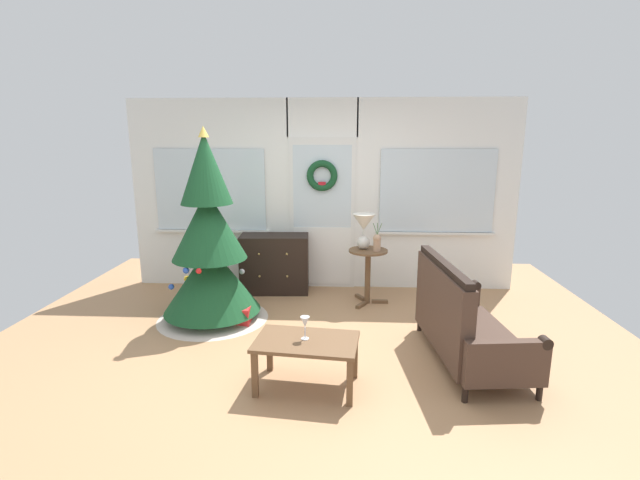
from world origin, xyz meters
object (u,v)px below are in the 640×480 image
Objects in this scene: dresser_cabinet at (275,264)px; gift_box at (241,316)px; flower_vase at (377,242)px; christmas_tree at (210,252)px; wine_glass at (305,323)px; coffee_table at (307,347)px; settee_sofa at (461,323)px; side_table at (368,265)px; table_lamp at (364,226)px.

gift_box is at bearing -100.19° from dresser_cabinet.
gift_box is (-1.53, -0.72, -0.71)m from flower_vase.
christmas_tree reaches higher than wine_glass.
coffee_table is at bearing -75.38° from dresser_cabinet.
settee_sofa is 1.64m from flower_vase.
dresser_cabinet is at bearing 162.62° from side_table.
settee_sofa is 7.99× the size of wine_glass.
settee_sofa reaches higher than wine_glass.
flower_vase is at bearing 15.95° from christmas_tree.
coffee_table is (-0.60, -2.03, -0.13)m from side_table.
flower_vase is at bearing -18.50° from dresser_cabinet.
table_lamp is at bearing 30.68° from gift_box.
wine_glass is (-0.01, 0.02, 0.20)m from coffee_table.
dresser_cabinet reaches higher than side_table.
settee_sofa is 1.69m from side_table.
dresser_cabinet is 2.49m from coffee_table.
coffee_table is (-0.54, -2.07, -0.62)m from table_lamp.
flower_vase is 2.09m from wine_glass.
dresser_cabinet is at bearing 163.57° from table_lamp.
settee_sofa is 7.78× the size of gift_box.
settee_sofa is 1.51m from wine_glass.
table_lamp is at bearing 147.99° from flower_vase.
coffee_table is (-0.70, -1.97, -0.45)m from flower_vase.
christmas_tree reaches higher than gift_box.
flower_vase is (-0.69, 1.43, 0.43)m from settee_sofa.
coffee_table is at bearing -51.90° from wine_glass.
wine_glass is (0.61, -2.39, 0.17)m from dresser_cabinet.
side_table is at bearing 18.52° from christmas_tree.
side_table is 3.45× the size of gift_box.
side_table is 1.97× the size of flower_vase.
gift_box is (-0.21, -1.16, -0.29)m from dresser_cabinet.
christmas_tree reaches higher than flower_vase.
coffee_table is at bearing -109.56° from flower_vase.
flower_vase is (1.33, -0.44, 0.42)m from dresser_cabinet.
christmas_tree is 1.85m from wine_glass.
table_lamp reaches higher than gift_box.
gift_box is at bearing -149.32° from table_lamp.
settee_sofa reaches higher than dresser_cabinet.
flower_vase is at bearing -30.96° from side_table.
side_table is (1.23, -0.38, 0.10)m from dresser_cabinet.
table_lamp is at bearing 20.28° from christmas_tree.
side_table is at bearing -33.69° from table_lamp.
dresser_cabinet is 1.29m from side_table.
table_lamp reaches higher than dresser_cabinet.
settee_sofa is at bearing -64.23° from flower_vase.
table_lamp is 2.16m from wine_glass.
gift_box is (-1.43, -0.78, -0.39)m from side_table.
table_lamp is 1.26× the size of flower_vase.
christmas_tree reaches higher than dresser_cabinet.
christmas_tree is 0.80m from gift_box.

